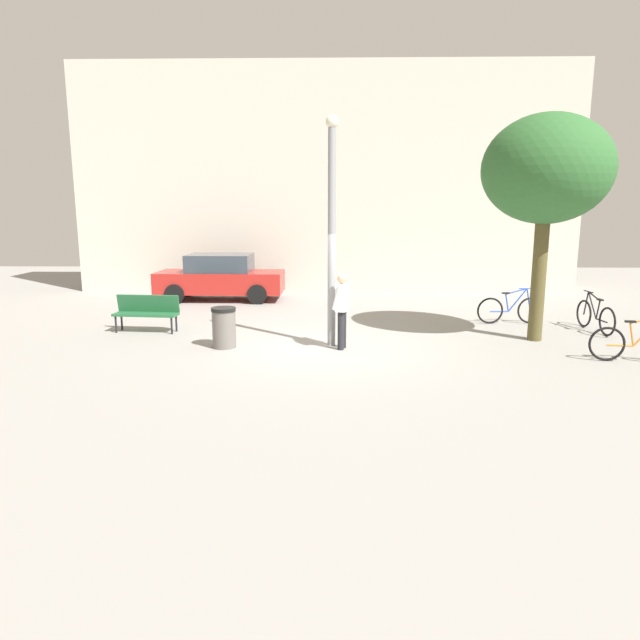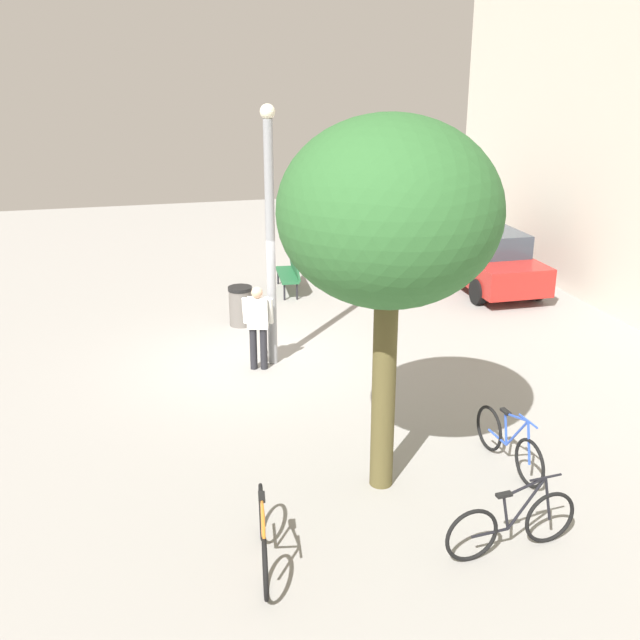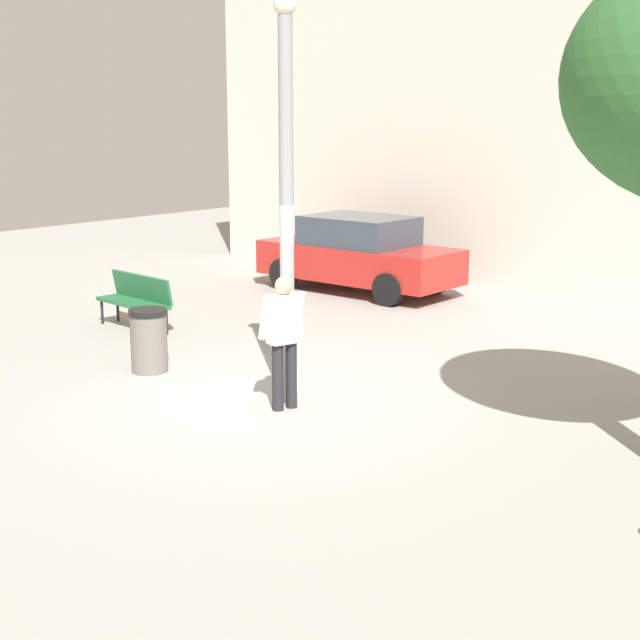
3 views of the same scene
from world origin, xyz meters
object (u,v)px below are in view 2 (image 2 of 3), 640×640
at_px(person_by_lamppost, 258,322).
at_px(bicycle_blue, 509,443).
at_px(park_bench, 290,271).
at_px(parked_car_red, 485,259).
at_px(bicycle_orange, 263,537).
at_px(plaza_tree, 389,215).
at_px(trash_bin, 241,306).
at_px(lamppost, 270,231).
at_px(bicycle_black, 512,524).

height_order(person_by_lamppost, bicycle_blue, person_by_lamppost).
distance_m(park_bench, bicycle_blue, 9.53).
xyz_separation_m(park_bench, parked_car_red, (0.88, 5.08, 0.23)).
bearing_deg(bicycle_orange, parked_car_red, 141.85).
xyz_separation_m(park_bench, plaza_tree, (9.43, -0.75, 3.33)).
xyz_separation_m(bicycle_blue, trash_bin, (-7.20, -2.86, 0.07)).
bearing_deg(bicycle_blue, lamppost, -151.73).
bearing_deg(lamppost, park_bench, 163.50).
bearing_deg(bicycle_blue, park_bench, -172.67).
bearing_deg(lamppost, parked_car_red, 120.22).
xyz_separation_m(person_by_lamppost, bicycle_black, (6.42, 1.98, -0.58)).
bearing_deg(plaza_tree, parked_car_red, 145.70).
xyz_separation_m(person_by_lamppost, parked_car_red, (-3.99, 6.78, -0.19)).
bearing_deg(park_bench, plaza_tree, -4.57).
height_order(parked_car_red, trash_bin, parked_car_red).
height_order(lamppost, person_by_lamppost, lamppost).
bearing_deg(bicycle_orange, park_bench, 165.95).
height_order(bicycle_orange, parked_car_red, parked_car_red).
bearing_deg(bicycle_orange, trash_bin, 172.98).
bearing_deg(parked_car_red, trash_bin, -78.46).
xyz_separation_m(lamppost, trash_bin, (-2.39, -0.27, -2.22)).
xyz_separation_m(bicycle_black, trash_bin, (-9.03, -1.93, 0.07)).
distance_m(lamppost, bicycle_blue, 5.93).
bearing_deg(park_bench, bicycle_orange, -14.05).
distance_m(person_by_lamppost, park_bench, 5.17).
height_order(bicycle_black, bicycle_blue, same).
relative_size(bicycle_black, bicycle_orange, 1.01).
xyz_separation_m(lamppost, parked_car_red, (-3.76, 6.45, -1.90)).
relative_size(bicycle_black, bicycle_blue, 1.00).
height_order(lamppost, plaza_tree, plaza_tree).
bearing_deg(lamppost, bicycle_black, 14.00).
xyz_separation_m(park_bench, bicycle_black, (11.29, 0.28, -0.16)).
bearing_deg(trash_bin, bicycle_blue, 21.68).
relative_size(person_by_lamppost, parked_car_red, 0.40).
height_order(person_by_lamppost, parked_car_red, person_by_lamppost).
distance_m(plaza_tree, bicycle_black, 4.09).
distance_m(bicycle_orange, bicycle_blue, 4.13).
height_order(park_bench, bicycle_blue, bicycle_blue).
height_order(bicycle_black, trash_bin, bicycle_black).
bearing_deg(bicycle_orange, bicycle_blue, 108.65).
relative_size(park_bench, trash_bin, 1.81).
height_order(lamppost, bicycle_black, lamppost).
bearing_deg(trash_bin, person_by_lamppost, -1.12).
bearing_deg(plaza_tree, bicycle_blue, 89.19).
bearing_deg(bicycle_orange, plaza_tree, 124.76).
height_order(person_by_lamppost, bicycle_orange, person_by_lamppost).
bearing_deg(lamppost, trash_bin, -173.47).
distance_m(person_by_lamppost, plaza_tree, 5.49).
bearing_deg(bicycle_black, bicycle_orange, -99.71).
xyz_separation_m(plaza_tree, bicycle_orange, (1.35, -1.94, -3.49)).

